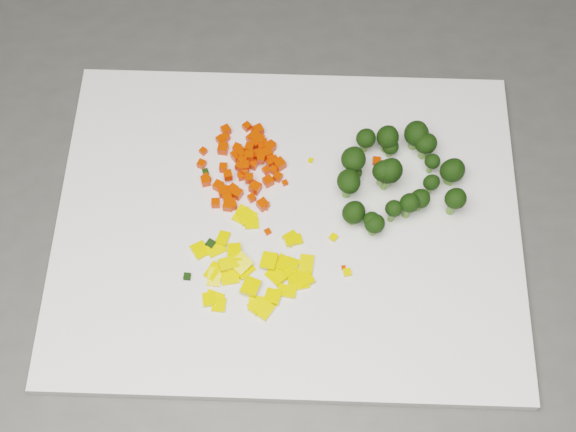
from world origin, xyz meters
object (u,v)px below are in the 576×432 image
object	(u,v)px
counter_block	(276,339)
pepper_pile	(249,263)
carrot_pile	(239,163)
broccoli_pile	(399,178)
cutting_board	(288,223)

from	to	relation	value
counter_block	pepper_pile	distance (m)	0.48
counter_block	pepper_pile	xyz separation A→B (m)	(-0.04, -0.07, 0.47)
carrot_pile	broccoli_pile	xyz separation A→B (m)	(0.15, -0.08, 0.02)
carrot_pile	pepper_pile	size ratio (longest dim) A/B	0.86
broccoli_pile	cutting_board	bearing A→B (deg)	178.59
pepper_pile	carrot_pile	bearing A→B (deg)	78.28
carrot_pile	cutting_board	bearing A→B (deg)	-67.57
counter_block	broccoli_pile	world-z (taller)	broccoli_pile
cutting_board	pepper_pile	xyz separation A→B (m)	(-0.05, -0.04, 0.02)
pepper_pile	broccoli_pile	world-z (taller)	broccoli_pile
cutting_board	broccoli_pile	distance (m)	0.12
carrot_pile	broccoli_pile	size ratio (longest dim) A/B	0.83
pepper_pile	counter_block	bearing A→B (deg)	57.45
carrot_pile	pepper_pile	bearing A→B (deg)	-101.72
broccoli_pile	counter_block	bearing A→B (deg)	166.42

